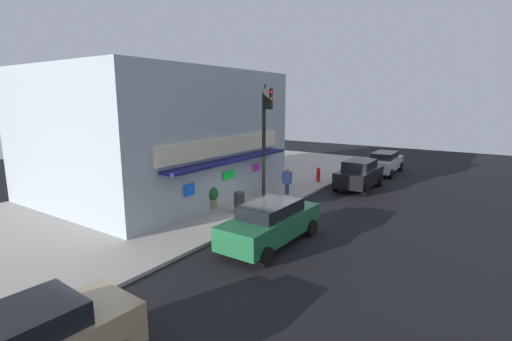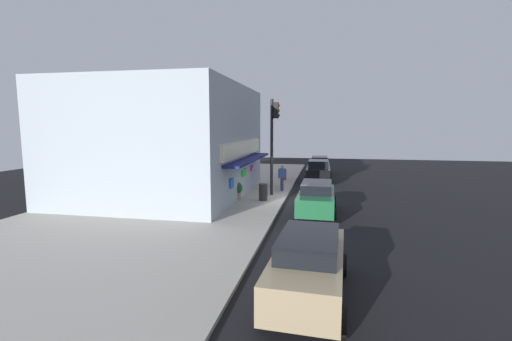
{
  "view_description": "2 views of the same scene",
  "coord_description": "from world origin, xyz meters",
  "px_view_note": "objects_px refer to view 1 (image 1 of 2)",
  "views": [
    {
      "loc": [
        -13.68,
        -8.47,
        5.21
      ],
      "look_at": [
        1.41,
        1.66,
        1.69
      ],
      "focal_mm": 25.73,
      "sensor_mm": 36.0,
      "label": 1
    },
    {
      "loc": [
        -20.09,
        -2.24,
        4.3
      ],
      "look_at": [
        0.97,
        1.92,
        1.61
      ],
      "focal_mm": 24.83,
      "sensor_mm": 36.0,
      "label": 2
    }
  ],
  "objects_px": {
    "trash_can": "(239,202)",
    "parked_car_black": "(359,174)",
    "traffic_light": "(266,130)",
    "potted_plant_by_window": "(254,179)",
    "parked_car_green": "(271,222)",
    "pedestrian": "(287,181)",
    "parked_car_silver": "(385,162)",
    "fire_hydrant": "(318,175)",
    "potted_plant_by_doorway": "(212,196)"
  },
  "relations": [
    {
      "from": "trash_can",
      "to": "parked_car_black",
      "type": "relative_size",
      "value": 0.23
    },
    {
      "from": "traffic_light",
      "to": "parked_car_black",
      "type": "height_order",
      "value": "traffic_light"
    },
    {
      "from": "traffic_light",
      "to": "trash_can",
      "type": "distance_m",
      "value": 3.65
    },
    {
      "from": "trash_can",
      "to": "potted_plant_by_window",
      "type": "xyz_separation_m",
      "value": [
        3.77,
        1.77,
        0.18
      ]
    },
    {
      "from": "trash_can",
      "to": "parked_car_green",
      "type": "relative_size",
      "value": 0.21
    },
    {
      "from": "pedestrian",
      "to": "potted_plant_by_window",
      "type": "xyz_separation_m",
      "value": [
        0.53,
        2.45,
        -0.28
      ]
    },
    {
      "from": "parked_car_black",
      "to": "parked_car_silver",
      "type": "height_order",
      "value": "parked_car_black"
    },
    {
      "from": "parked_car_silver",
      "to": "fire_hydrant",
      "type": "bearing_deg",
      "value": 155.78
    },
    {
      "from": "potted_plant_by_window",
      "to": "parked_car_green",
      "type": "relative_size",
      "value": 0.24
    },
    {
      "from": "fire_hydrant",
      "to": "traffic_light",
      "type": "bearing_deg",
      "value": 179.83
    },
    {
      "from": "fire_hydrant",
      "to": "parked_car_silver",
      "type": "height_order",
      "value": "parked_car_silver"
    },
    {
      "from": "pedestrian",
      "to": "parked_car_green",
      "type": "height_order",
      "value": "pedestrian"
    },
    {
      "from": "parked_car_silver",
      "to": "pedestrian",
      "type": "bearing_deg",
      "value": 167.95
    },
    {
      "from": "fire_hydrant",
      "to": "parked_car_green",
      "type": "bearing_deg",
      "value": -165.0
    },
    {
      "from": "fire_hydrant",
      "to": "trash_can",
      "type": "relative_size",
      "value": 0.97
    },
    {
      "from": "potted_plant_by_doorway",
      "to": "trash_can",
      "type": "bearing_deg",
      "value": -82.68
    },
    {
      "from": "trash_can",
      "to": "parked_car_green",
      "type": "xyz_separation_m",
      "value": [
        -2.18,
        -3.03,
        0.24
      ]
    },
    {
      "from": "traffic_light",
      "to": "pedestrian",
      "type": "distance_m",
      "value": 3.16
    },
    {
      "from": "potted_plant_by_doorway",
      "to": "fire_hydrant",
      "type": "bearing_deg",
      "value": -12.68
    },
    {
      "from": "trash_can",
      "to": "potted_plant_by_doorway",
      "type": "relative_size",
      "value": 0.92
    },
    {
      "from": "parked_car_black",
      "to": "pedestrian",
      "type": "bearing_deg",
      "value": 155.03
    },
    {
      "from": "potted_plant_by_window",
      "to": "parked_car_silver",
      "type": "xyz_separation_m",
      "value": [
        9.83,
        -4.66,
        0.03
      ]
    },
    {
      "from": "parked_car_green",
      "to": "potted_plant_by_doorway",
      "type": "bearing_deg",
      "value": 66.23
    },
    {
      "from": "parked_car_black",
      "to": "parked_car_green",
      "type": "relative_size",
      "value": 0.88
    },
    {
      "from": "potted_plant_by_window",
      "to": "parked_car_silver",
      "type": "bearing_deg",
      "value": -25.37
    },
    {
      "from": "potted_plant_by_window",
      "to": "parked_car_silver",
      "type": "height_order",
      "value": "parked_car_silver"
    },
    {
      "from": "pedestrian",
      "to": "parked_car_green",
      "type": "relative_size",
      "value": 0.37
    },
    {
      "from": "fire_hydrant",
      "to": "trash_can",
      "type": "distance_m",
      "value": 7.91
    },
    {
      "from": "parked_car_silver",
      "to": "parked_car_green",
      "type": "bearing_deg",
      "value": -179.48
    },
    {
      "from": "traffic_light",
      "to": "parked_car_silver",
      "type": "relative_size",
      "value": 1.25
    },
    {
      "from": "traffic_light",
      "to": "parked_car_black",
      "type": "relative_size",
      "value": 1.43
    },
    {
      "from": "potted_plant_by_doorway",
      "to": "parked_car_silver",
      "type": "xyz_separation_m",
      "value": [
        13.78,
        -4.38,
        0.11
      ]
    },
    {
      "from": "potted_plant_by_window",
      "to": "parked_car_black",
      "type": "xyz_separation_m",
      "value": [
        4.23,
        -4.67,
        0.1
      ]
    },
    {
      "from": "traffic_light",
      "to": "pedestrian",
      "type": "bearing_deg",
      "value": -13.5
    },
    {
      "from": "fire_hydrant",
      "to": "potted_plant_by_window",
      "type": "relative_size",
      "value": 0.84
    },
    {
      "from": "parked_car_green",
      "to": "fire_hydrant",
      "type": "bearing_deg",
      "value": 15.0
    },
    {
      "from": "pedestrian",
      "to": "parked_car_black",
      "type": "distance_m",
      "value": 5.26
    },
    {
      "from": "pedestrian",
      "to": "potted_plant_by_window",
      "type": "relative_size",
      "value": 1.58
    },
    {
      "from": "traffic_light",
      "to": "potted_plant_by_doorway",
      "type": "relative_size",
      "value": 5.61
    },
    {
      "from": "fire_hydrant",
      "to": "trash_can",
      "type": "xyz_separation_m",
      "value": [
        -7.91,
        0.33,
        0.03
      ]
    },
    {
      "from": "potted_plant_by_window",
      "to": "parked_car_black",
      "type": "height_order",
      "value": "parked_car_black"
    },
    {
      "from": "fire_hydrant",
      "to": "parked_car_silver",
      "type": "relative_size",
      "value": 0.2
    },
    {
      "from": "potted_plant_by_doorway",
      "to": "parked_car_silver",
      "type": "bearing_deg",
      "value": -17.63
    },
    {
      "from": "pedestrian",
      "to": "parked_car_green",
      "type": "distance_m",
      "value": 5.91
    },
    {
      "from": "fire_hydrant",
      "to": "potted_plant_by_doorway",
      "type": "xyz_separation_m",
      "value": [
        -8.1,
        1.82,
        0.13
      ]
    },
    {
      "from": "potted_plant_by_doorway",
      "to": "parked_car_green",
      "type": "height_order",
      "value": "parked_car_green"
    },
    {
      "from": "traffic_light",
      "to": "parked_car_green",
      "type": "bearing_deg",
      "value": -145.07
    },
    {
      "from": "fire_hydrant",
      "to": "potted_plant_by_window",
      "type": "height_order",
      "value": "potted_plant_by_window"
    },
    {
      "from": "potted_plant_by_doorway",
      "to": "parked_car_black",
      "type": "xyz_separation_m",
      "value": [
        8.19,
        -4.39,
        0.17
      ]
    },
    {
      "from": "pedestrian",
      "to": "parked_car_silver",
      "type": "bearing_deg",
      "value": -12.05
    }
  ]
}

